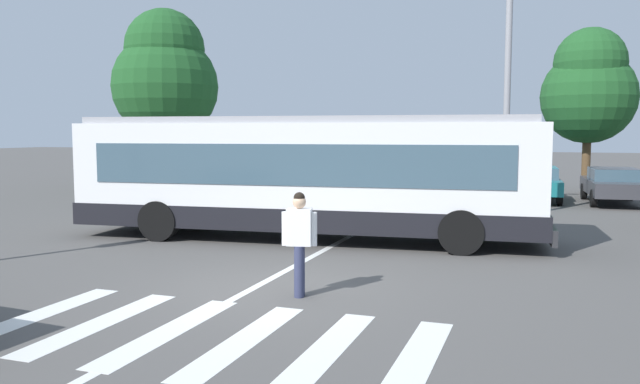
{
  "coord_description": "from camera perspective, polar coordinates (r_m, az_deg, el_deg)",
  "views": [
    {
      "loc": [
        4.36,
        -9.77,
        2.69
      ],
      "look_at": [
        -0.5,
        3.99,
        1.3
      ],
      "focal_mm": 35.52,
      "sensor_mm": 36.0,
      "label": 1
    }
  ],
  "objects": [
    {
      "name": "ground_plane",
      "position": [
        11.03,
        -4.49,
        -8.69
      ],
      "size": [
        160.0,
        160.0,
        0.0
      ],
      "primitive_type": "plane",
      "color": "#514F4C"
    },
    {
      "name": "city_transit_bus",
      "position": [
        15.82,
        -1.33,
        1.44
      ],
      "size": [
        11.82,
        3.66,
        3.06
      ],
      "color": "black",
      "rests_on": "ground_plane"
    },
    {
      "name": "pedestrian_crossing_street",
      "position": [
        10.32,
        -1.87,
        -4.17
      ],
      "size": [
        0.57,
        0.34,
        1.72
      ],
      "color": "#333856",
      "rests_on": "ground_plane"
    },
    {
      "name": "parked_car_silver",
      "position": [
        28.51,
        -3.25,
        1.56
      ],
      "size": [
        2.17,
        4.63,
        1.35
      ],
      "color": "black",
      "rests_on": "ground_plane"
    },
    {
      "name": "parked_car_white",
      "position": [
        27.27,
        1.86,
        1.39
      ],
      "size": [
        1.87,
        4.5,
        1.35
      ],
      "color": "black",
      "rests_on": "ground_plane"
    },
    {
      "name": "parked_car_champagne",
      "position": [
        26.67,
        7.06,
        1.26
      ],
      "size": [
        2.09,
        4.6,
        1.35
      ],
      "color": "black",
      "rests_on": "ground_plane"
    },
    {
      "name": "parked_car_blue",
      "position": [
        26.17,
        13.12,
        1.08
      ],
      "size": [
        1.93,
        4.53,
        1.35
      ],
      "color": "black",
      "rests_on": "ground_plane"
    },
    {
      "name": "parked_car_teal",
      "position": [
        26.0,
        18.76,
        0.91
      ],
      "size": [
        2.04,
        4.59,
        1.35
      ],
      "color": "black",
      "rests_on": "ground_plane"
    },
    {
      "name": "parked_car_charcoal",
      "position": [
        26.09,
        24.9,
        0.7
      ],
      "size": [
        2.09,
        4.6,
        1.35
      ],
      "color": "black",
      "rests_on": "ground_plane"
    },
    {
      "name": "twin_arm_street_lamp",
      "position": [
        20.4,
        16.62,
        12.77
      ],
      "size": [
        4.81,
        0.32,
        8.65
      ],
      "color": "#939399",
      "rests_on": "ground_plane"
    },
    {
      "name": "background_tree_left",
      "position": [
        30.77,
        -13.79,
        10.15
      ],
      "size": [
        4.91,
        4.91,
        8.36
      ],
      "color": "brown",
      "rests_on": "ground_plane"
    },
    {
      "name": "background_tree_right",
      "position": [
        29.71,
        23.08,
        8.68
      ],
      "size": [
        4.0,
        4.0,
        7.09
      ],
      "color": "brown",
      "rests_on": "ground_plane"
    },
    {
      "name": "crosswalk_painted_stripes",
      "position": [
        8.72,
        -10.22,
        -12.58
      ],
      "size": [
        6.06,
        3.14,
        0.01
      ],
      "color": "silver",
      "rests_on": "ground_plane"
    },
    {
      "name": "lane_center_line",
      "position": [
        12.94,
        -2.07,
        -6.55
      ],
      "size": [
        0.16,
        24.0,
        0.01
      ],
      "primitive_type": "cube",
      "color": "silver",
      "rests_on": "ground_plane"
    }
  ]
}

